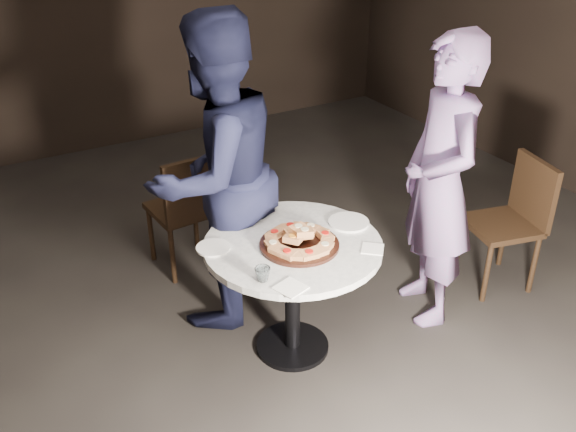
{
  "coord_description": "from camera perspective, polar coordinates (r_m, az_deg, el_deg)",
  "views": [
    {
      "loc": [
        -1.4,
        -2.33,
        2.37
      ],
      "look_at": [
        0.02,
        0.12,
        0.82
      ],
      "focal_mm": 40.0,
      "sensor_mm": 36.0,
      "label": 1
    }
  ],
  "objects": [
    {
      "name": "serving_board",
      "position": [
        3.22,
        1.01,
        -2.56
      ],
      "size": [
        0.49,
        0.49,
        0.02
      ],
      "primitive_type": "cylinder",
      "rotation": [
        0.0,
        0.0,
        0.26
      ],
      "color": "black",
      "rests_on": "table"
    },
    {
      "name": "chair_right",
      "position": [
        4.18,
        19.49,
        0.12
      ],
      "size": [
        0.48,
        0.47,
        0.83
      ],
      "rotation": [
        0.0,
        0.0,
        -1.8
      ],
      "color": "black",
      "rests_on": "ground"
    },
    {
      "name": "plate_left",
      "position": [
        3.22,
        -6.66,
        -2.81
      ],
      "size": [
        0.21,
        0.21,
        0.01
      ],
      "primitive_type": "cylinder",
      "rotation": [
        0.0,
        0.0,
        0.27
      ],
      "color": "white",
      "rests_on": "table"
    },
    {
      "name": "water_glass",
      "position": [
        2.95,
        -2.27,
        -5.19
      ],
      "size": [
        0.09,
        0.09,
        0.07
      ],
      "primitive_type": "imported",
      "rotation": [
        0.0,
        0.0,
        0.18
      ],
      "color": "silver",
      "rests_on": "table"
    },
    {
      "name": "floor",
      "position": [
        3.6,
        0.8,
        -12.36
      ],
      "size": [
        7.0,
        7.0,
        0.0
      ],
      "primitive_type": "plane",
      "color": "black",
      "rests_on": "ground"
    },
    {
      "name": "chair_far",
      "position": [
        4.1,
        -8.95,
        0.96
      ],
      "size": [
        0.42,
        0.43,
        0.83
      ],
      "rotation": [
        0.0,
        0.0,
        3.22
      ],
      "color": "black",
      "rests_on": "ground"
    },
    {
      "name": "table",
      "position": [
        3.32,
        0.43,
        -4.26
      ],
      "size": [
        1.02,
        1.02,
        0.69
      ],
      "rotation": [
        0.0,
        0.0,
        0.12
      ],
      "color": "black",
      "rests_on": "ground"
    },
    {
      "name": "napkin_near",
      "position": [
        2.92,
        0.23,
        -6.4
      ],
      "size": [
        0.16,
        0.16,
        0.01
      ],
      "primitive_type": "cube",
      "rotation": [
        0.0,
        0.0,
        0.31
      ],
      "color": "white",
      "rests_on": "table"
    },
    {
      "name": "diner_navy",
      "position": [
        3.5,
        -6.43,
        3.55
      ],
      "size": [
        1.03,
        0.92,
        1.78
      ],
      "primitive_type": "imported",
      "rotation": [
        0.0,
        0.0,
        3.47
      ],
      "color": "black",
      "rests_on": "ground"
    },
    {
      "name": "focaccia_pile",
      "position": [
        3.2,
        1.01,
        -2.02
      ],
      "size": [
        0.37,
        0.36,
        0.1
      ],
      "rotation": [
        0.0,
        0.0,
        -0.19
      ],
      "color": "#B47445",
      "rests_on": "serving_board"
    },
    {
      "name": "napkin_far",
      "position": [
        3.23,
        7.53,
        -2.9
      ],
      "size": [
        0.15,
        0.15,
        0.01
      ],
      "primitive_type": "cube",
      "rotation": [
        0.0,
        0.0,
        -0.72
      ],
      "color": "white",
      "rests_on": "table"
    },
    {
      "name": "plate_right",
      "position": [
        3.44,
        5.41,
        -0.55
      ],
      "size": [
        0.23,
        0.23,
        0.01
      ],
      "primitive_type": "cylinder",
      "rotation": [
        0.0,
        0.0,
        0.07
      ],
      "color": "white",
      "rests_on": "table"
    },
    {
      "name": "diner_teal",
      "position": [
        3.61,
        13.31,
        2.81
      ],
      "size": [
        0.57,
        0.7,
        1.67
      ],
      "primitive_type": "imported",
      "rotation": [
        0.0,
        0.0,
        -1.88
      ],
      "color": "slate",
      "rests_on": "ground"
    }
  ]
}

